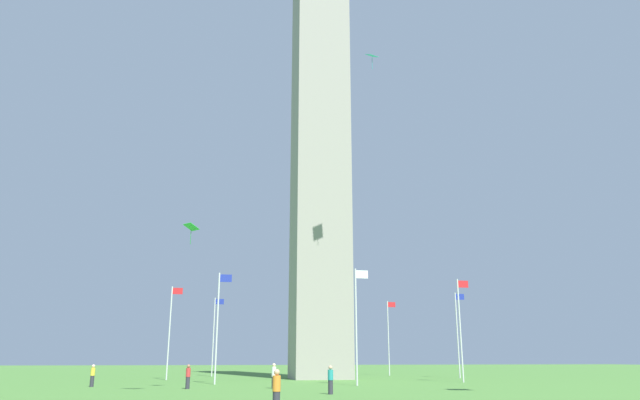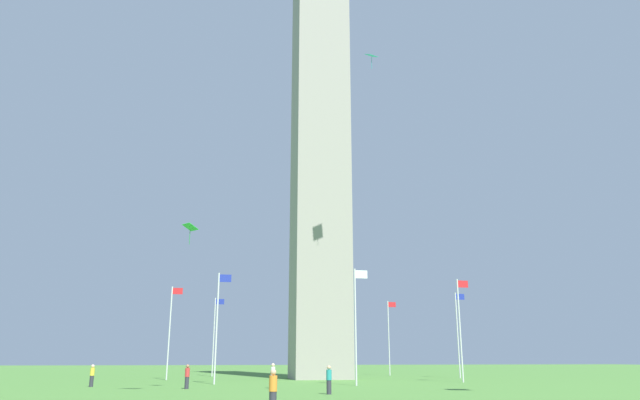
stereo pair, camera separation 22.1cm
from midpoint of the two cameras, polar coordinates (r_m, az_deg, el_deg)
ground_plane at (r=62.05m, az=0.11°, el=-17.14°), size 260.00×260.00×0.00m
obelisk_monument at (r=66.75m, az=0.10°, el=6.46°), size 5.88×5.88×53.49m
flagpole_n at (r=66.65m, az=13.46°, el=-12.36°), size 1.12×0.14×9.08m
flagpole_ne at (r=75.18m, az=6.87°, el=-12.94°), size 1.12×0.14×9.08m
flagpole_e at (r=77.11m, az=-2.02°, el=-13.09°), size 1.12×0.14×9.08m
flagpole_se at (r=71.77m, az=-10.22°, el=-12.71°), size 1.12×0.14×9.08m
flagpole_s at (r=61.10m, az=-14.37°, el=-12.08°), size 1.12×0.14×9.08m
flagpole_sw at (r=50.23m, az=-9.89°, el=-11.73°), size 1.12×0.14×9.08m
flagpole_w at (r=47.22m, az=3.70°, el=-11.71°), size 1.12×0.14×9.08m
flagpole_nw at (r=54.99m, az=13.71°, el=-11.82°), size 1.12×0.14×9.08m
person_red_shirt at (r=43.22m, az=-12.75°, el=-16.54°), size 0.32×0.32×1.64m
person_white_shirt at (r=42.99m, az=-4.49°, el=-16.81°), size 0.32×0.32×1.71m
person_orange_shirt at (r=23.96m, az=-4.35°, el=-18.17°), size 0.32×0.32×1.64m
person_teal_shirt at (r=36.01m, az=1.07°, el=-17.22°), size 0.32×0.32×1.64m
person_yellow_shirt at (r=48.27m, az=-21.32°, el=-15.75°), size 0.32×0.32×1.60m
kite_cyan_diamond at (r=55.53m, az=5.18°, el=13.87°), size 1.24×1.19×1.59m
kite_green_diamond at (r=41.76m, az=-12.45°, el=-2.67°), size 1.19×1.21×1.43m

